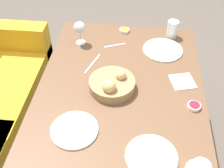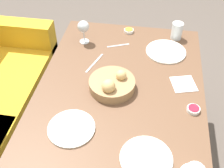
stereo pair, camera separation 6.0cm
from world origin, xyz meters
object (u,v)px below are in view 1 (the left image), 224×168
Objects in this scene: plate_far_center at (74,130)px; jam_bowl_honey at (124,30)px; bread_basket at (112,84)px; plate_near_right at (163,50)px; fork_silver at (93,64)px; water_tumbler at (172,29)px; plate_near_left at (151,157)px; napkin at (182,81)px; wine_glass at (80,28)px; spoon_coffee at (115,45)px; jam_bowl_berry at (194,106)px.

plate_far_center is 3.43× the size of jam_bowl_honey.
plate_near_right is (0.38, -0.29, -0.03)m from bread_basket.
water_tumbler is at bearing -54.27° from fork_silver.
plate_near_left is 2.04× the size of water_tumbler.
water_tumbler is 1.70× the size of jam_bowl_honey.
plate_near_right is 0.33m from jam_bowl_honey.
plate_near_left is at bearing 161.24° from napkin.
wine_glass reaches higher than plate_near_right.
spoon_coffee is at bearing 86.08° from plate_near_right.
bread_basket is 1.32× the size of fork_silver.
plate_near_right is at bearing -66.96° from fork_silver.
water_tumbler is at bearing -30.07° from plate_far_center.
bread_basket is 0.48m from plate_near_right.
plate_near_right reaches higher than napkin.
wine_glass is 2.32× the size of jam_bowl_honey.
bread_basket is at bearing 104.14° from napkin.
spoon_coffee is at bearing -29.99° from fork_silver.
bread_basket is at bearing -26.10° from plate_far_center.
plate_near_right is at bearing -4.89° from plate_near_left.
bread_basket is at bearing 27.86° from plate_near_left.
jam_bowl_honey is (0.02, 0.32, -0.05)m from water_tumbler.
napkin is at bearing -101.02° from fork_silver.
fork_silver is at bearing 30.35° from plate_near_left.
plate_near_left is 0.96m from wine_glass.
jam_bowl_honey is at bearing 53.29° from plate_near_right.
napkin is (-0.48, -0.37, -0.01)m from jam_bowl_honey.
bread_basket is at bearing 77.84° from jam_bowl_berry.
wine_glass is at bearing 29.77° from plate_near_left.
jam_bowl_honey is 0.18m from spoon_coffee.
bread_basket is at bearing -176.51° from spoon_coffee.
water_tumbler is 0.33m from jam_bowl_honey.
wine_glass is (0.03, 0.54, 0.11)m from plate_near_right.
spoon_coffee is at bearing -91.78° from wine_glass.
plate_near_right is 0.82m from plate_far_center.
water_tumbler is 0.73× the size of wine_glass.
jam_bowl_berry is 0.20m from napkin.
plate_far_center reaches higher than spoon_coffee.
plate_far_center is 1.62× the size of spoon_coffee.
plate_far_center is 0.73m from wine_glass.
plate_far_center is at bearing 153.90° from bread_basket.
spoon_coffee is (0.82, 0.24, -0.00)m from plate_near_left.
plate_far_center is 0.72m from spoon_coffee.
fork_silver is 0.54m from napkin.
water_tumbler is (0.86, -0.50, 0.05)m from plate_far_center.
plate_near_right is 1.32× the size of fork_silver.
jam_bowl_honey is 0.47× the size of spoon_coffee.
plate_near_left is 1.01m from jam_bowl_honey.
water_tumbler is at bearing -32.12° from bread_basket.
fork_silver is at bearing -0.80° from plate_far_center.
jam_bowl_berry reaches higher than fork_silver.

